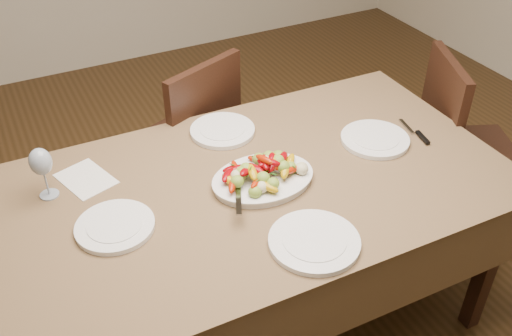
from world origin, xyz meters
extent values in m
cube|color=brown|center=(-0.22, 0.23, 0.38)|extent=(1.86, 1.07, 0.76)
ellipsoid|color=white|center=(-0.20, 0.22, 0.77)|extent=(0.37, 0.27, 0.02)
cylinder|color=white|center=(-0.74, 0.22, 0.77)|extent=(0.26, 0.26, 0.02)
cylinder|color=white|center=(0.32, 0.25, 0.77)|extent=(0.27, 0.27, 0.02)
cylinder|color=white|center=(-0.19, 0.58, 0.77)|extent=(0.26, 0.26, 0.02)
cylinder|color=white|center=(-0.20, -0.13, 0.77)|extent=(0.29, 0.29, 0.02)
cube|color=silver|center=(-0.76, 0.53, 0.76)|extent=(0.21, 0.25, 0.00)
camera|label=1|loc=(-0.95, -1.20, 2.01)|focal=40.00mm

